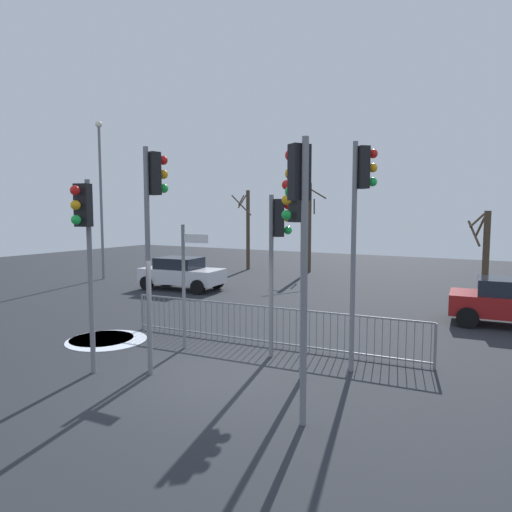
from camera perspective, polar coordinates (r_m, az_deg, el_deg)
The scene contains 16 objects.
ground_plane at distance 10.22m, azimuth -5.71°, elevation -14.75°, with size 60.00×60.00×0.00m, color #26282D.
traffic_light_mid_left at distance 9.43m, azimuth 5.18°, elevation 3.28°, with size 0.42×0.51×4.32m.
traffic_light_rear_right at distance 10.22m, azimuth 12.84°, elevation 6.16°, with size 0.47×0.46×5.04m.
traffic_light_rear_left at distance 11.03m, azimuth 2.67°, elevation 2.15°, with size 0.47×0.46×3.94m.
traffic_light_mid_right at distance 10.06m, azimuth -12.72°, elevation 5.61°, with size 0.37×0.55×4.89m.
traffic_light_foreground_left at distance 10.35m, azimuth -20.55°, elevation 2.74°, with size 0.36×0.56×4.23m.
traffic_light_foreground_right at distance 7.49m, azimuth 5.47°, elevation 4.87°, with size 0.51×0.42×4.72m.
direction_sign_post at distance 11.89m, azimuth -8.77°, elevation -2.97°, with size 0.79×0.10×3.22m.
pedestrian_guard_railing at distance 12.20m, azimuth 1.42°, elevation -8.66°, with size 8.32×0.67×1.07m.
car_white_trailing at distance 21.31m, azimuth -9.27°, elevation -2.08°, with size 3.94×2.23×1.47m.
street_lamp at distance 25.58m, azimuth -18.77°, elevation 8.28°, with size 0.36×0.36×8.26m.
bare_tree_left at distance 22.72m, azimuth 26.62°, elevation 0.83°, with size 0.97×1.54×3.61m.
bare_tree_centre at distance 27.16m, azimuth 6.67°, elevation 3.83°, with size 1.80×1.80×5.37m.
bare_tree_right at distance 28.32m, azimuth -1.07°, elevation 3.56°, with size 1.46×1.31×4.89m.
snow_patch_kerb at distance 13.51m, azimuth -18.10°, elevation -9.93°, with size 2.18×2.18×0.01m, color silver.
snow_patch_island at distance 13.71m, azimuth -18.66°, elevation -9.72°, with size 1.74×1.74×0.01m, color silver.
Camera 1 is at (5.58, -7.81, 3.52)m, focal length 32.13 mm.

